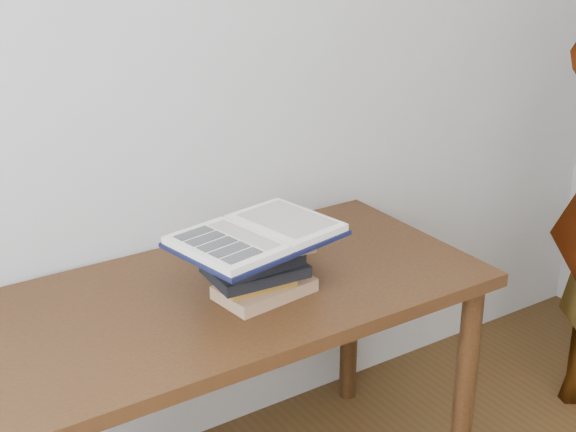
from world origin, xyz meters
TOP-DOWN VIEW (x-y plane):
  - desk at (-0.10, 1.38)m, footprint 1.34×0.67m
  - book_stack at (-0.06, 1.31)m, footprint 0.27×0.19m
  - open_book at (-0.06, 1.31)m, footprint 0.44×0.35m

SIDE VIEW (x-z plane):
  - desk at x=-0.10m, z-range 0.26..0.98m
  - book_stack at x=-0.06m, z-range 0.72..0.87m
  - open_book at x=-0.06m, z-range 0.87..0.90m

